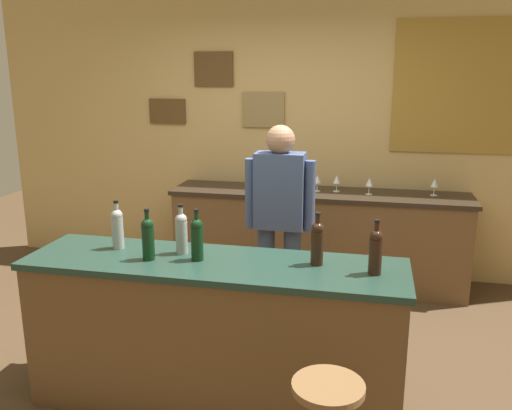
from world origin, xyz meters
TOP-DOWN VIEW (x-y plane):
  - ground_plane at (0.00, 0.00)m, footprint 10.00×10.00m
  - back_wall at (0.03, 2.03)m, footprint 6.00×0.09m
  - bar_counter at (0.00, -0.40)m, footprint 2.23×0.60m
  - side_counter at (0.40, 1.65)m, footprint 2.76×0.56m
  - bartender at (0.22, 0.56)m, footprint 0.52×0.21m
  - wine_bottle_a at (-0.64, -0.31)m, footprint 0.07×0.07m
  - wine_bottle_b at (-0.37, -0.46)m, footprint 0.07×0.07m
  - wine_bottle_c at (-0.22, -0.31)m, footprint 0.07×0.07m
  - wine_bottle_d at (-0.09, -0.40)m, footprint 0.07×0.07m
  - wine_bottle_e at (0.59, -0.33)m, footprint 0.07×0.07m
  - wine_bottle_f at (0.92, -0.41)m, footprint 0.07×0.07m
  - wine_glass_a at (0.38, 1.67)m, footprint 0.07×0.07m
  - wine_glass_b at (0.56, 1.70)m, footprint 0.07×0.07m
  - wine_glass_c at (0.85, 1.64)m, footprint 0.07×0.07m
  - wine_glass_d at (1.43, 1.72)m, footprint 0.07×0.07m
  - coffee_mug at (-0.04, 1.72)m, footprint 0.12×0.08m

SIDE VIEW (x-z plane):
  - ground_plane at x=0.00m, z-range 0.00..0.00m
  - side_counter at x=0.40m, z-range 0.00..0.90m
  - bar_counter at x=0.00m, z-range 0.00..0.92m
  - bartender at x=0.22m, z-range 0.13..1.75m
  - coffee_mug at x=-0.04m, z-range 0.90..1.00m
  - wine_glass_a at x=0.38m, z-range 0.93..1.09m
  - wine_glass_b at x=0.56m, z-range 0.93..1.09m
  - wine_glass_c at x=0.85m, z-range 0.93..1.09m
  - wine_glass_d at x=1.43m, z-range 0.93..1.09m
  - wine_bottle_a at x=-0.64m, z-range 0.90..1.21m
  - wine_bottle_b at x=-0.37m, z-range 0.90..1.21m
  - wine_bottle_c at x=-0.22m, z-range 0.90..1.21m
  - wine_bottle_d at x=-0.09m, z-range 0.90..1.21m
  - wine_bottle_e at x=0.59m, z-range 0.90..1.21m
  - wine_bottle_f at x=0.92m, z-range 0.90..1.21m
  - back_wall at x=0.03m, z-range 0.01..2.81m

